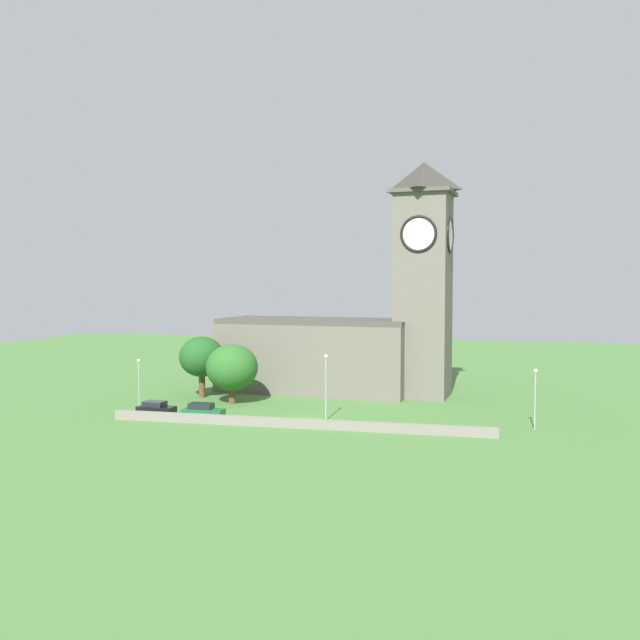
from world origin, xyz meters
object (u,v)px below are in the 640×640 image
object	(u,v)px
car_black	(156,408)
tree_churchyard	(232,368)
streetlamp_west_end	(139,376)
car_green	(203,411)
streetlamp_central	(535,389)
tree_by_tower	(202,357)
church	(350,331)
streetlamp_west_mid	(326,377)

from	to	relation	value
car_black	tree_churchyard	xyz separation A→B (m)	(6.02, 9.33, 3.81)
streetlamp_west_end	tree_churchyard	bearing A→B (deg)	41.64
car_green	streetlamp_central	distance (m)	36.69
tree_by_tower	tree_churchyard	bearing A→B (deg)	-32.18
car_green	streetlamp_central	xyz separation A→B (m)	(36.45, 2.38, 3.47)
streetlamp_central	tree_by_tower	world-z (taller)	tree_by_tower
tree_churchyard	car_green	bearing A→B (deg)	-88.72
tree_by_tower	car_green	bearing A→B (deg)	-66.88
church	tree_churchyard	world-z (taller)	church
church	tree_by_tower	distance (m)	20.85
car_green	tree_by_tower	size ratio (longest dim) A/B	0.58
streetlamp_west_end	tree_by_tower	xyz separation A→B (m)	(3.25, 11.47, 1.17)
church	car_black	xyz separation A→B (m)	(-19.12, -21.41, -7.91)
church	tree_churchyard	xyz separation A→B (m)	(-13.10, -12.08, -4.10)
car_green	tree_churchyard	xyz separation A→B (m)	(-0.23, 10.21, 3.73)
car_green	car_black	bearing A→B (deg)	172.01
streetlamp_west_end	streetlamp_west_mid	size ratio (longest dim) A/B	0.85
streetlamp_central	tree_by_tower	xyz separation A→B (m)	(-42.32, 11.39, 1.10)
streetlamp_central	tree_by_tower	bearing A→B (deg)	164.94
tree_churchyard	streetlamp_central	bearing A→B (deg)	-12.06
streetlamp_west_end	streetlamp_west_mid	world-z (taller)	streetlamp_west_mid
church	tree_by_tower	world-z (taller)	church
car_black	car_green	size ratio (longest dim) A/B	0.95
car_green	streetlamp_west_mid	size ratio (longest dim) A/B	0.64
car_black	tree_churchyard	bearing A→B (deg)	57.19
car_black	streetlamp_west_mid	size ratio (longest dim) A/B	0.61
streetlamp_west_mid	streetlamp_central	xyz separation A→B (m)	(22.53, 0.14, -0.57)
tree_by_tower	church	bearing A→B (deg)	24.45
church	car_green	bearing A→B (deg)	-120.01
car_black	streetlamp_west_mid	distance (m)	20.62
car_black	tree_churchyard	distance (m)	11.74
car_green	streetlamp_central	size ratio (longest dim) A/B	0.74
tree_churchyard	tree_by_tower	xyz separation A→B (m)	(-5.65, 3.55, 0.85)
church	tree_churchyard	distance (m)	18.29
church	streetlamp_west_mid	xyz separation A→B (m)	(1.04, -20.06, -3.78)
car_green	streetlamp_west_mid	distance (m)	14.66
car_green	streetlamp_central	world-z (taller)	streetlamp_central
streetlamp_west_mid	streetlamp_central	distance (m)	22.54
car_green	streetlamp_west_end	bearing A→B (deg)	165.87
car_green	streetlamp_west_end	distance (m)	10.01
car_green	streetlamp_west_mid	world-z (taller)	streetlamp_west_mid
church	streetlamp_central	bearing A→B (deg)	-40.19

